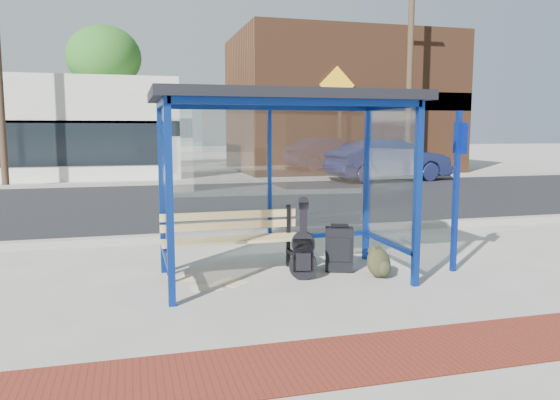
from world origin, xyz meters
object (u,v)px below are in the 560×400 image
object	(u,v)px
parked_car	(389,160)
fire_hydrant	(415,168)
suitcase	(339,249)
guitar_bag	(303,251)
bench	(232,237)
backpack	(380,263)

from	to	relation	value
parked_car	fire_hydrant	size ratio (longest dim) A/B	7.44
suitcase	fire_hydrant	bearing A→B (deg)	77.03
guitar_bag	parked_car	world-z (taller)	parked_car
bench	suitcase	xyz separation A→B (m)	(1.45, -0.29, -0.20)
fire_hydrant	bench	bearing A→B (deg)	-127.27
suitcase	backpack	bearing A→B (deg)	-29.81
backpack	parked_car	size ratio (longest dim) A/B	0.09
parked_car	bench	bearing A→B (deg)	137.81
suitcase	backpack	size ratio (longest dim) A/B	1.62
bench	guitar_bag	bearing A→B (deg)	-34.68
bench	parked_car	size ratio (longest dim) A/B	0.40
guitar_bag	suitcase	distance (m)	0.67
bench	fire_hydrant	xyz separation A→B (m)	(10.42, 13.69, -0.16)
guitar_bag	fire_hydrant	xyz separation A→B (m)	(9.58, 14.26, -0.02)
backpack	fire_hydrant	distance (m)	16.80
bench	backpack	bearing A→B (deg)	-22.95
guitar_bag	backpack	distance (m)	1.03
guitar_bag	backpack	bearing A→B (deg)	5.33
guitar_bag	parked_car	xyz separation A→B (m)	(7.41, 12.44, 0.42)
bench	backpack	size ratio (longest dim) A/B	4.63
guitar_bag	suitcase	world-z (taller)	guitar_bag
suitcase	fire_hydrant	size ratio (longest dim) A/B	1.03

